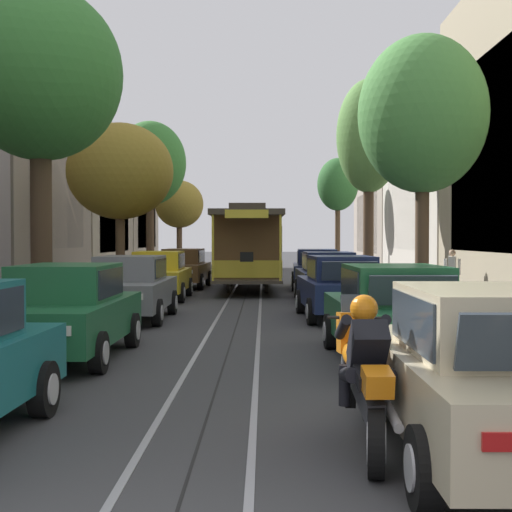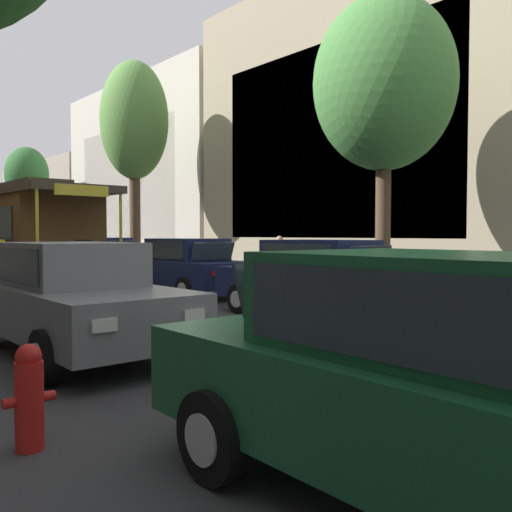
{
  "view_description": "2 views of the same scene",
  "coord_description": "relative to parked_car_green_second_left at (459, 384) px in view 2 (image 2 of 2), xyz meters",
  "views": [
    {
      "loc": [
        0.65,
        -3.76,
        2.03
      ],
      "look_at": [
        0.33,
        24.68,
        1.32
      ],
      "focal_mm": 51.69,
      "sensor_mm": 36.0,
      "label": 1
    },
    {
      "loc": [
        -5.74,
        6.8,
        1.7
      ],
      "look_at": [
        2.06,
        15.96,
        1.22
      ],
      "focal_mm": 38.83,
      "sensor_mm": 36.0,
      "label": 2
    }
  ],
  "objects": [
    {
      "name": "parked_car_grey_mid_left",
      "position": [
        0.02,
        5.86,
        0.0
      ],
      "size": [
        2.01,
        4.37,
        1.58
      ],
      "color": "slate",
      "rests_on": "ground"
    },
    {
      "name": "building_facade_right",
      "position": [
        12.68,
        15.75,
        3.76
      ],
      "size": [
        5.12,
        55.9,
        10.54
      ],
      "color": "tan",
      "rests_on": "ground"
    },
    {
      "name": "trolley_track_rails",
      "position": [
        2.69,
        17.59,
        -0.79
      ],
      "size": [
        1.14,
        64.2,
        0.01
      ],
      "color": "gray",
      "rests_on": "ground"
    },
    {
      "name": "parked_car_green_second_left",
      "position": [
        0.0,
        0.0,
        0.0
      ],
      "size": [
        2.03,
        4.37,
        1.58
      ],
      "color": "#1E6038",
      "rests_on": "ground"
    },
    {
      "name": "street_tree_kerb_right_second",
      "position": [
        7.23,
        5.95,
        4.24
      ],
      "size": [
        3.18,
        3.18,
        7.02
      ],
      "color": "brown",
      "rests_on": "ground"
    },
    {
      "name": "parked_car_navy_fourth_right",
      "position": [
        5.37,
        11.22,
        0.0
      ],
      "size": [
        2.07,
        4.39,
        1.58
      ],
      "color": "#19234C",
      "rests_on": "ground"
    },
    {
      "name": "parked_car_navy_mid_right",
      "position": [
        5.25,
        6.14,
        0.0
      ],
      "size": [
        2.15,
        4.42,
        1.58
      ],
      "color": "#19234C",
      "rests_on": "ground"
    },
    {
      "name": "parked_car_navy_fifth_right",
      "position": [
        5.4,
        16.75,
        0.0
      ],
      "size": [
        2.11,
        4.41,
        1.58
      ],
      "color": "#19234C",
      "rests_on": "ground"
    },
    {
      "name": "fire_hydrant",
      "position": [
        -1.63,
        2.71,
        -0.38
      ],
      "size": [
        0.4,
        0.22,
        0.84
      ],
      "color": "red",
      "rests_on": "ground"
    },
    {
      "name": "pedestrian_on_left_pavement",
      "position": [
        9.47,
        11.79,
        0.13
      ],
      "size": [
        0.55,
        0.41,
        1.65
      ],
      "color": "black",
      "rests_on": "ground"
    },
    {
      "name": "cable_car_trolley",
      "position": [
        2.69,
        16.77,
        0.86
      ],
      "size": [
        2.69,
        9.16,
        3.28
      ],
      "color": "brown",
      "rests_on": "ground"
    },
    {
      "name": "street_tree_kerb_right_mid",
      "position": [
        7.67,
        18.39,
        5.36
      ],
      "size": [
        2.68,
        2.79,
        8.61
      ],
      "color": "brown",
      "rests_on": "ground"
    },
    {
      "name": "ground_plane",
      "position": [
        2.69,
        13.97,
        -0.8
      ],
      "size": [
        160.0,
        160.0,
        0.0
      ],
      "primitive_type": "plane",
      "color": "#38383A"
    },
    {
      "name": "street_tree_kerb_right_fourth",
      "position": [
        7.69,
        31.45,
        4.33
      ],
      "size": [
        2.43,
        2.64,
        6.75
      ],
      "color": "brown",
      "rests_on": "ground"
    }
  ]
}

